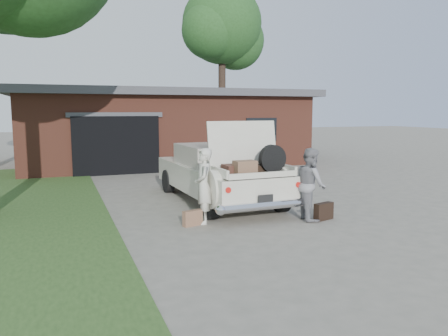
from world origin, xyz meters
name	(u,v)px	position (x,y,z in m)	size (l,w,h in m)	color
ground	(234,221)	(0.00, 0.00, 0.00)	(90.00, 90.00, 0.00)	gray
house	(161,126)	(0.98, 11.47, 1.67)	(12.80, 7.80, 3.30)	brown
tree_right	(223,30)	(6.07, 16.68, 7.22)	(5.49, 4.77, 9.94)	#38281E
sedan	(219,173)	(0.42, 2.04, 0.77)	(2.23, 5.32, 2.17)	beige
woman_left	(204,186)	(-0.68, 0.05, 0.81)	(0.59, 0.39, 1.63)	beige
woman_right	(311,184)	(1.64, -0.49, 0.80)	(0.78, 0.61, 1.60)	gray
suitcase_left	(193,218)	(-0.97, -0.08, 0.16)	(0.43, 0.14, 0.33)	#8C6047
suitcase_right	(324,211)	(1.90, -0.64, 0.19)	(0.50, 0.16, 0.38)	black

